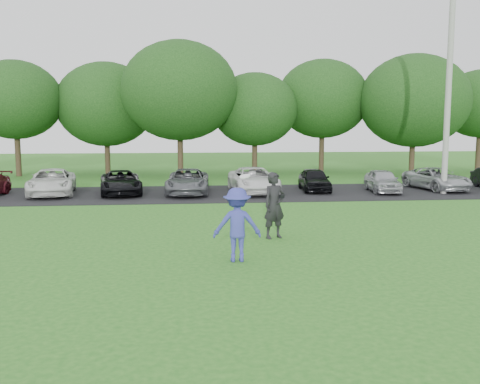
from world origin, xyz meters
name	(u,v)px	position (x,y,z in m)	size (l,w,h in m)	color
ground	(254,261)	(0.00, 0.00, 0.00)	(100.00, 100.00, 0.00)	#24691E
parking_lot	(220,193)	(0.00, 13.00, 0.01)	(32.00, 6.50, 0.03)	black
utility_pole	(449,81)	(10.84, 11.73, 5.41)	(0.28, 0.28, 10.82)	#A4A49F
frisbee_player	(237,225)	(-0.43, 0.05, 0.93)	(1.22, 0.72, 2.20)	#393DA1
camera_bystander	(274,205)	(0.95, 2.63, 1.00)	(0.86, 0.73, 1.99)	black
parked_cars	(184,181)	(-1.79, 13.09, 0.62)	(30.83, 5.08, 1.26)	silver
tree_row	(233,101)	(1.51, 22.76, 4.91)	(42.39, 9.85, 8.64)	#38281C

